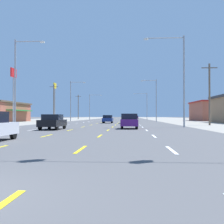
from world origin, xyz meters
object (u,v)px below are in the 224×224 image
object	(u,v)px
streetlight_left_row_2	(91,105)
streetlight_right_row_0	(180,74)
sedan_inner_right_midfar	(127,119)
sedan_inner_right_farther	(128,118)
sedan_far_right_farthest	(136,117)
pole_sign_left_row_1	(13,81)
sedan_inner_left_near	(53,122)
streetlight_right_row_2	(145,104)
sedan_center_turn_far	(108,119)
streetlight_right_row_1	(155,97)
streetlight_left_row_1	(72,98)
streetlight_left_row_0	(18,77)
hatchback_inner_right_mid	(129,121)
pole_sign_left_row_2	(55,92)

from	to	relation	value
streetlight_left_row_2	streetlight_right_row_0	bearing A→B (deg)	-73.98
sedan_inner_right_midfar	sedan_inner_right_farther	distance (m)	15.66
sedan_far_right_farthest	pole_sign_left_row_1	world-z (taller)	pole_sign_left_row_1
sedan_inner_right_midfar	streetlight_left_row_2	xyz separation A→B (m)	(-12.96, 51.62, 4.53)
sedan_inner_left_near	streetlight_right_row_0	size ratio (longest dim) A/B	0.42
sedan_inner_left_near	streetlight_right_row_2	xyz separation A→B (m)	(13.27, 74.16, 4.82)
sedan_inner_right_midfar	sedan_far_right_farthest	distance (m)	77.92
sedan_center_turn_far	sedan_inner_right_farther	world-z (taller)	same
sedan_inner_right_farther	streetlight_right_row_1	size ratio (longest dim) A/B	0.45
sedan_far_right_farthest	streetlight_left_row_1	xyz separation A→B (m)	(-16.88, -59.86, 4.77)
streetlight_left_row_0	streetlight_left_row_1	bearing A→B (deg)	89.95
hatchback_inner_right_mid	pole_sign_left_row_2	distance (m)	51.67
sedan_center_turn_far	streetlight_right_row_2	size ratio (longest dim) A/B	0.48
sedan_inner_left_near	streetlight_right_row_2	distance (m)	75.49
sedan_inner_left_near	sedan_far_right_farthest	distance (m)	100.94
streetlight_left_row_0	streetlight_right_row_1	world-z (taller)	streetlight_left_row_0
streetlight_right_row_2	pole_sign_left_row_2	bearing A→B (deg)	-136.11
sedan_inner_right_midfar	hatchback_inner_right_mid	bearing A→B (deg)	-88.89
hatchback_inner_right_mid	sedan_inner_right_midfar	size ratio (longest dim) A/B	0.87
streetlight_right_row_0	hatchback_inner_right_mid	bearing A→B (deg)	-141.81
sedan_center_turn_far	hatchback_inner_right_mid	bearing A→B (deg)	-80.45
streetlight_right_row_2	streetlight_left_row_1	bearing A→B (deg)	-119.95
hatchback_inner_right_mid	streetlight_right_row_1	world-z (taller)	streetlight_right_row_1
streetlight_right_row_1	streetlight_left_row_2	xyz separation A→B (m)	(-19.46, 33.66, -0.39)
streetlight_left_row_2	pole_sign_left_row_2	bearing A→B (deg)	-104.82
hatchback_inner_right_mid	sedan_far_right_farthest	xyz separation A→B (m)	(3.39, 98.21, -0.03)
sedan_inner_right_midfar	streetlight_right_row_1	xyz separation A→B (m)	(6.50, 17.97, 4.93)
streetlight_left_row_0	streetlight_right_row_2	world-z (taller)	streetlight_left_row_0
sedan_center_turn_far	sedan_far_right_farthest	xyz separation A→B (m)	(7.22, 75.42, 0.00)
pole_sign_left_row_2	streetlight_left_row_1	distance (m)	11.13
sedan_far_right_farthest	pole_sign_left_row_2	bearing A→B (deg)	-114.55
streetlight_left_row_1	pole_sign_left_row_1	bearing A→B (deg)	-115.41
sedan_center_turn_far	streetlight_right_row_1	distance (m)	19.11
hatchback_inner_right_mid	sedan_center_turn_far	size ratio (longest dim) A/B	0.87
sedan_inner_right_midfar	streetlight_left_row_1	world-z (taller)	streetlight_left_row_1
hatchback_inner_right_mid	sedan_inner_right_farther	world-z (taller)	hatchback_inner_right_mid
streetlight_left_row_2	sedan_inner_left_near	bearing A→B (deg)	-85.38
pole_sign_left_row_1	streetlight_left_row_2	size ratio (longest dim) A/B	1.12
hatchback_inner_right_mid	streetlight_left_row_0	bearing A→B (deg)	160.85
sedan_far_right_farthest	streetlight_right_row_2	world-z (taller)	streetlight_right_row_2
streetlight_right_row_0	streetlight_right_row_2	size ratio (longest dim) A/B	1.14
sedan_center_turn_far	streetlight_right_row_2	world-z (taller)	streetlight_right_row_2
sedan_inner_left_near	pole_sign_left_row_2	bearing A→B (deg)	104.29
pole_sign_left_row_1	pole_sign_left_row_2	size ratio (longest dim) A/B	0.98
pole_sign_left_row_2	streetlight_left_row_0	bearing A→B (deg)	-81.41
streetlight_right_row_2	sedan_inner_right_midfar	bearing A→B (deg)	-96.95
pole_sign_left_row_1	streetlight_right_row_1	world-z (taller)	pole_sign_left_row_1
sedan_center_turn_far	sedan_inner_right_farther	bearing A→B (deg)	74.76
pole_sign_left_row_2	sedan_inner_left_near	bearing A→B (deg)	-75.71
sedan_inner_right_midfar	sedan_center_turn_far	distance (m)	4.19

